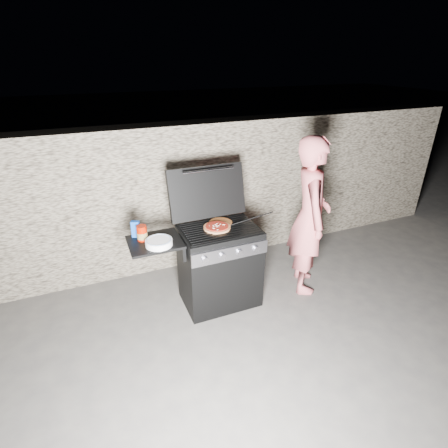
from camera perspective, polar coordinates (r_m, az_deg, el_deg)
name	(u,v)px	position (r m, az deg, el deg)	size (l,w,h in m)	color
ground	(220,300)	(4.06, -0.67, -12.25)	(50.00, 50.00, 0.00)	#3E3C3A
stone_wall	(189,195)	(4.49, -5.75, 4.75)	(8.00, 0.35, 1.80)	gray
gas_grill	(198,271)	(3.73, -4.30, -7.63)	(1.34, 0.79, 0.91)	black
pizza_topped	(217,227)	(3.57, -1.15, -0.47)	(0.28, 0.28, 0.03)	#B08436
pizza_plain	(221,223)	(3.67, -0.57, 0.21)	(0.24, 0.24, 0.01)	#C6742F
sauce_jar	(142,233)	(3.42, -13.25, -1.43)	(0.10, 0.10, 0.15)	#961200
blue_carton	(136,229)	(3.50, -14.22, -0.81)	(0.08, 0.04, 0.17)	#0C3EA0
plate_stack	(159,242)	(3.32, -10.58, -2.98)	(0.25, 0.25, 0.06)	white
person	(310,217)	(3.97, 13.83, 1.16)	(0.65, 0.43, 1.79)	#D8656A
tongs	(252,218)	(3.69, 4.55, 0.97)	(0.01, 0.01, 0.49)	black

